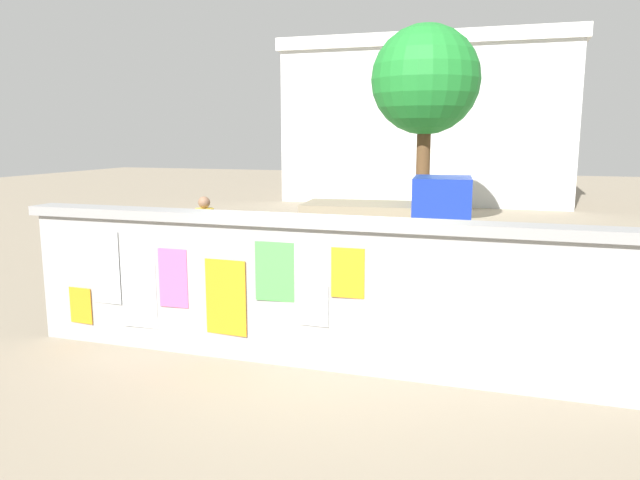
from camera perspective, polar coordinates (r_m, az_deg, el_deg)
name	(u,v)px	position (r m, az deg, el deg)	size (l,w,h in m)	color
ground	(419,248)	(14.88, 9.44, -0.74)	(60.00, 60.00, 0.00)	gray
poster_wall	(319,290)	(7.05, -0.08, -4.83)	(7.93, 0.42, 1.80)	#9A9A9A
auto_rickshaw_truck	(395,220)	(13.21, 7.17, 1.93)	(3.72, 1.83, 1.85)	black
motorcycle	(598,315)	(8.46, 24.98, -6.51)	(1.89, 0.57, 0.87)	black
bicycle_near	(319,287)	(9.44, -0.06, -4.53)	(1.70, 0.44, 0.95)	black
bicycle_far	(189,293)	(9.31, -12.38, -4.97)	(1.71, 0.44, 0.95)	black
person_walking	(205,231)	(11.27, -10.89, 0.89)	(0.47, 0.47, 1.62)	purple
tree_roadside	(425,81)	(17.61, 10.02, 14.66)	(3.05, 3.05, 5.79)	brown
building_background	(428,121)	(25.90, 10.26, 11.07)	(11.68, 4.94, 6.57)	silver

